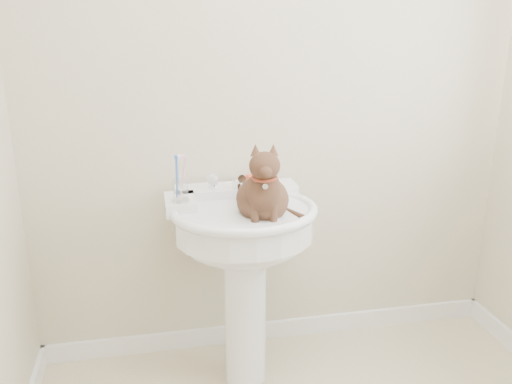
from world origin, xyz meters
TOP-DOWN VIEW (x-y plane):
  - wall_back at (0.00, 1.10)m, footprint 2.20×0.00m
  - baseboard_back at (0.00, 1.09)m, footprint 2.20×0.02m
  - pedestal_sink at (-0.20, 0.81)m, footprint 0.61×0.59m
  - faucet at (-0.20, 0.96)m, footprint 0.28×0.12m
  - soap_bar at (-0.09, 1.04)m, footprint 0.10×0.08m
  - toothbrush_cup at (-0.45, 0.83)m, footprint 0.07×0.07m
  - cat at (-0.14, 0.73)m, footprint 0.22×0.28m

SIDE VIEW (x-z plane):
  - baseboard_back at x=0.00m, z-range 0.00..0.09m
  - pedestal_sink at x=-0.20m, z-range 0.24..1.07m
  - soap_bar at x=-0.09m, z-range 0.83..0.86m
  - faucet at x=-0.20m, z-range 0.80..0.94m
  - cat at x=-0.14m, z-range 0.67..1.08m
  - toothbrush_cup at x=-0.45m, z-range 0.79..0.98m
  - wall_back at x=0.00m, z-range 0.00..2.50m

